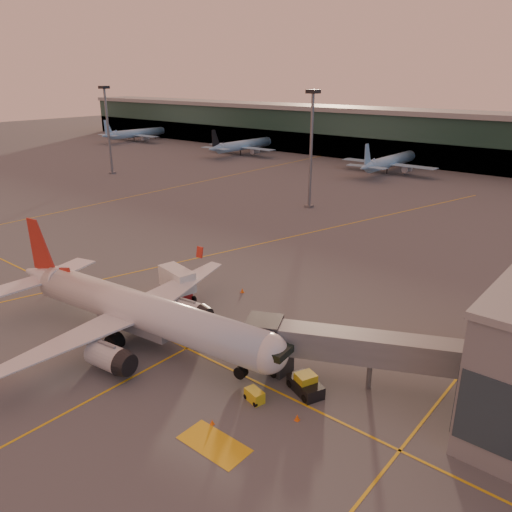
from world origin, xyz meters
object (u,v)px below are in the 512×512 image
Objects in this scene: main_airplane at (137,311)px; gpu_cart at (254,396)px; catering_truck at (178,282)px; pushback_tug at (305,385)px.

main_airplane reaches higher than gpu_cart.
gpu_cart is (22.10, -10.47, -1.96)m from catering_truck.
catering_truck is (-5.00, 10.41, -1.32)m from main_airplane.
main_airplane is 20.56m from pushback_tug.
main_airplane reaches higher than catering_truck.
gpu_cart is at bearing -14.18° from catering_truck.
main_airplane is 17.41m from gpu_cart.
catering_truck is at bearing 168.89° from gpu_cart.
pushback_tug is (19.92, 4.07, -3.04)m from main_airplane.
pushback_tug is at bearing 4.72° from main_airplane.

